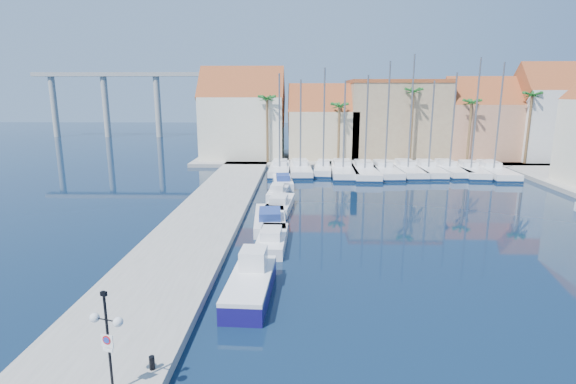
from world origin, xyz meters
name	(u,v)px	position (x,y,z in m)	size (l,w,h in m)	color
ground	(324,301)	(0.00, 0.00, 0.00)	(260.00, 260.00, 0.00)	black
quay_west	(204,220)	(-9.00, 13.50, 0.25)	(6.00, 77.00, 0.50)	gray
shore_north	(374,158)	(10.00, 48.00, 0.25)	(54.00, 16.00, 0.50)	gray
lamp_post	(107,327)	(-7.52, -7.92, 2.91)	(1.21, 0.58, 3.67)	black
bollard	(152,363)	(-6.60, -6.63, 0.76)	(0.21, 0.21, 0.52)	black
fishing_boat	(251,283)	(-3.80, 0.54, 0.72)	(2.34, 6.27, 2.16)	#160F5A
motorboat_west_0	(272,239)	(-3.18, 8.09, 0.51)	(2.03, 5.85, 1.40)	white
motorboat_west_1	(270,219)	(-3.68, 13.09, 0.51)	(2.86, 7.50, 1.40)	white
motorboat_west_2	(280,204)	(-3.13, 17.86, 0.51)	(2.58, 6.52, 1.40)	white
motorboat_west_3	(278,192)	(-3.52, 22.75, 0.51)	(2.11, 5.62, 1.40)	white
motorboat_west_4	(283,181)	(-3.28, 28.19, 0.51)	(2.64, 6.52, 1.40)	white
sailboat_0	(280,169)	(-3.97, 35.89, 0.59)	(2.56, 9.65, 12.48)	white
sailboat_1	(300,169)	(-1.36, 36.27, 0.57)	(3.19, 10.30, 11.78)	white
sailboat_2	(323,168)	(1.62, 36.15, 0.64)	(2.74, 8.23, 13.17)	white
sailboat_3	(343,169)	(4.09, 35.92, 0.56)	(3.17, 11.66, 11.63)	white
sailboat_4	(364,170)	(6.76, 35.28, 0.56)	(3.38, 11.65, 12.28)	white
sailboat_5	(384,170)	(9.32, 35.57, 0.59)	(3.24, 10.59, 13.88)	white
sailboat_6	(407,169)	(12.34, 36.33, 0.60)	(3.17, 10.81, 14.73)	white
sailboat_7	(427,169)	(14.94, 36.22, 0.57)	(2.85, 10.21, 11.62)	white
sailboat_8	(448,169)	(17.65, 36.58, 0.59)	(3.40, 10.10, 12.58)	white
sailboat_9	(470,170)	(20.13, 35.71, 0.61)	(3.34, 9.91, 14.32)	white
sailboat_10	(492,170)	(22.90, 35.73, 0.58)	(3.35, 11.43, 13.76)	white
building_0	(243,117)	(-10.00, 47.00, 6.52)	(12.30, 9.00, 13.50)	beige
building_1	(323,126)	(2.00, 47.00, 5.30)	(10.30, 8.00, 11.00)	#C4B28A
building_2	(396,119)	(13.00, 48.00, 6.26)	(14.20, 10.20, 11.50)	#997D5E
building_3	(478,122)	(25.00, 47.00, 5.86)	(10.30, 8.00, 12.00)	tan
building_4	(544,115)	(34.00, 46.00, 6.97)	(8.30, 8.00, 14.00)	silver
palm_0	(267,101)	(-6.00, 42.00, 9.08)	(2.60, 2.60, 10.15)	brown
palm_1	(339,108)	(4.00, 42.00, 8.14)	(2.60, 2.60, 9.15)	brown
palm_2	(413,94)	(14.00, 42.00, 10.02)	(2.60, 2.60, 11.15)	brown
palm_3	(472,104)	(22.00, 42.00, 8.61)	(2.60, 2.60, 9.65)	brown
palm_4	(532,97)	(30.00, 42.00, 9.55)	(2.60, 2.60, 10.65)	brown
viaduct	(135,91)	(-39.07, 82.00, 10.25)	(48.00, 2.20, 14.45)	#9E9E99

